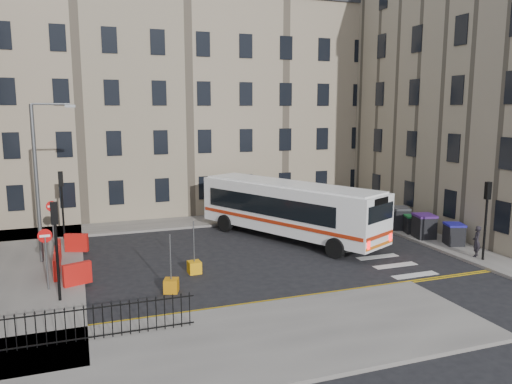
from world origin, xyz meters
TOP-DOWN VIEW (x-y plane):
  - ground at (0.00, 0.00)m, footprint 120.00×120.00m
  - pavement_north at (-6.00, 8.60)m, footprint 36.00×3.20m
  - pavement_east at (9.00, 4.00)m, footprint 2.40×26.00m
  - pavement_west at (-14.00, 1.00)m, footprint 6.00×22.00m
  - pavement_sw at (-7.00, -10.00)m, footprint 20.00×6.00m
  - terrace_north at (-7.00, 15.50)m, footprint 38.30×10.80m
  - corner_east at (19.00, 5.00)m, footprint 17.80×24.30m
  - traffic_light_east at (8.60, -5.50)m, footprint 0.28×0.22m
  - traffic_light_nw at (-12.00, 6.50)m, footprint 0.28×0.22m
  - traffic_light_sw at (-12.00, -4.00)m, footprint 0.28×0.22m
  - streetlamp at (-13.00, 2.00)m, footprint 0.50×0.22m
  - no_entry_north at (-12.50, 4.50)m, footprint 0.60×0.08m
  - no_entry_south at (-12.50, -2.50)m, footprint 0.60×0.08m
  - roadworks_barriers at (-11.84, 0.50)m, footprint 1.66×6.26m
  - iron_railings at (-11.25, -8.20)m, footprint 7.80×0.04m
  - bus at (0.97, 2.33)m, footprint 8.14×12.39m
  - wheelie_bin_a at (9.24, -2.61)m, footprint 1.29×1.39m
  - wheelie_bin_b at (8.65, -0.70)m, footprint 1.39×1.52m
  - wheelie_bin_c at (8.73, 0.57)m, footprint 1.17×1.26m
  - wheelie_bin_d at (8.64, 1.74)m, footprint 1.53×1.62m
  - wheelie_bin_e at (8.76, 3.79)m, footprint 1.14×1.27m
  - pedestrian at (8.69, -4.91)m, footprint 0.72×0.68m
  - bollard_yellow at (-5.94, -2.10)m, footprint 0.64×0.64m
  - bollard_chevron at (-7.46, -4.26)m, footprint 0.77×0.77m

SIDE VIEW (x-z plane):
  - ground at x=0.00m, z-range 0.00..0.00m
  - pavement_north at x=-6.00m, z-range 0.00..0.15m
  - pavement_east at x=9.00m, z-range 0.00..0.15m
  - pavement_west at x=-14.00m, z-range 0.00..0.15m
  - pavement_sw at x=-7.00m, z-range 0.00..0.15m
  - bollard_yellow at x=-5.94m, z-range 0.00..0.60m
  - bollard_chevron at x=-7.46m, z-range 0.00..0.60m
  - roadworks_barriers at x=-11.84m, z-range 0.15..1.15m
  - wheelie_bin_c at x=8.73m, z-range 0.15..1.28m
  - iron_railings at x=-11.25m, z-range 0.15..1.35m
  - wheelie_bin_a at x=9.24m, z-range 0.16..1.40m
  - wheelie_bin_e at x=8.76m, z-range 0.16..1.42m
  - wheelie_bin_d at x=8.64m, z-range 0.16..1.59m
  - wheelie_bin_b at x=8.65m, z-range 0.16..1.60m
  - pedestrian at x=8.69m, z-range 0.15..1.80m
  - bus at x=0.97m, z-range 0.26..3.66m
  - no_entry_north at x=-12.50m, z-range 0.58..3.58m
  - no_entry_south at x=-12.50m, z-range 0.58..3.58m
  - traffic_light_east at x=8.60m, z-range 0.82..4.92m
  - traffic_light_nw at x=-12.00m, z-range 0.82..4.92m
  - traffic_light_sw at x=-12.00m, z-range 0.82..4.92m
  - streetlamp at x=-13.00m, z-range 0.27..8.41m
  - terrace_north at x=-7.00m, z-range 0.02..17.22m
  - corner_east at x=19.00m, z-range 0.02..19.22m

